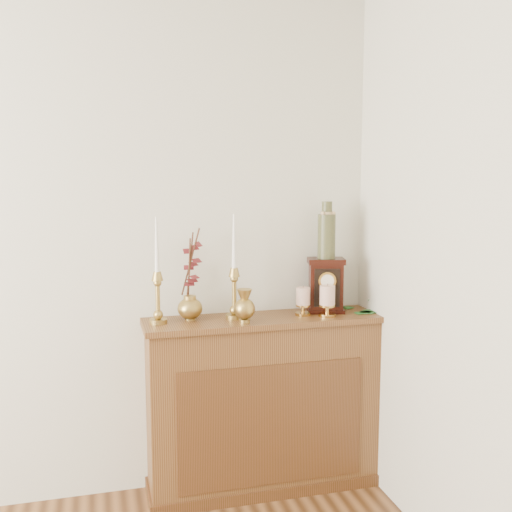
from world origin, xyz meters
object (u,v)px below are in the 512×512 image
object	(u,v)px
candlestick_center	(234,285)
mantel_clock	(326,286)
ginger_jar	(191,278)
candlestick_left	(158,289)
ceramic_vase	(327,233)
bud_vase	(245,306)

from	to	relation	value
candlestick_center	mantel_clock	size ratio (longest dim) A/B	1.85
ginger_jar	candlestick_left	bearing A→B (deg)	-161.06
candlestick_left	ginger_jar	world-z (taller)	candlestick_left
candlestick_left	ginger_jar	xyz separation A→B (m)	(0.18, 0.06, 0.04)
candlestick_left	mantel_clock	bearing A→B (deg)	1.90
ceramic_vase	candlestick_center	bearing A→B (deg)	-176.54
candlestick_center	candlestick_left	bearing A→B (deg)	-179.79
candlestick_center	ceramic_vase	distance (m)	0.57
candlestick_left	candlestick_center	distance (m)	0.39
bud_vase	ginger_jar	bearing A→B (deg)	145.23
bud_vase	ceramic_vase	size ratio (longest dim) A/B	0.56
ceramic_vase	candlestick_left	bearing A→B (deg)	-177.94
ginger_jar	bud_vase	bearing A→B (deg)	-34.77
ginger_jar	mantel_clock	size ratio (longest dim) A/B	1.62
mantel_clock	ceramic_vase	world-z (taller)	ceramic_vase
bud_vase	mantel_clock	distance (m)	0.50
bud_vase	ceramic_vase	bearing A→B (deg)	15.69
candlestick_left	candlestick_center	size ratio (longest dim) A/B	0.99
candlestick_left	bud_vase	world-z (taller)	candlestick_left
candlestick_left	ceramic_vase	xyz separation A→B (m)	(0.90, 0.03, 0.25)
bud_vase	ceramic_vase	world-z (taller)	ceramic_vase
candlestick_left	bud_vase	xyz separation A→B (m)	(0.41, -0.10, -0.09)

